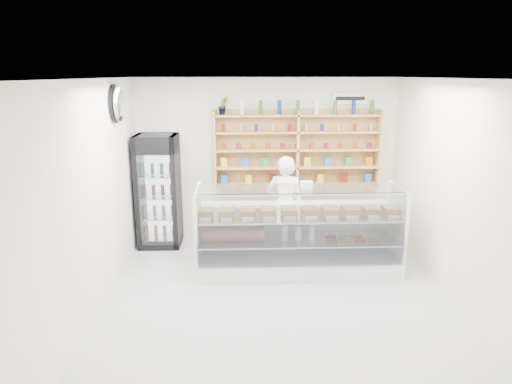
{
  "coord_description": "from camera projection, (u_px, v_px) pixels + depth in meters",
  "views": [
    {
      "loc": [
        -0.52,
        -5.34,
        2.85
      ],
      "look_at": [
        -0.26,
        0.9,
        1.23
      ],
      "focal_mm": 32.0,
      "sensor_mm": 36.0,
      "label": 1
    }
  ],
  "objects": [
    {
      "name": "drinks_cooler",
      "position": [
        159.0,
        191.0,
        7.65
      ],
      "size": [
        0.69,
        0.67,
        1.89
      ],
      "rotation": [
        0.0,
        0.0,
        -0.01
      ],
      "color": "black",
      "rests_on": "floor"
    },
    {
      "name": "shop_worker",
      "position": [
        285.0,
        206.0,
        7.29
      ],
      "size": [
        0.65,
        0.48,
        1.62
      ],
      "primitive_type": "imported",
      "rotation": [
        0.0,
        0.0,
        2.97
      ],
      "color": "white",
      "rests_on": "floor"
    },
    {
      "name": "room",
      "position": [
        281.0,
        197.0,
        5.55
      ],
      "size": [
        5.0,
        5.0,
        5.0
      ],
      "color": "#B1B1B6",
      "rests_on": "ground"
    },
    {
      "name": "wall_shelving",
      "position": [
        297.0,
        150.0,
        7.78
      ],
      "size": [
        2.84,
        0.28,
        1.33
      ],
      "color": "tan",
      "rests_on": "back_wall"
    },
    {
      "name": "display_counter",
      "position": [
        297.0,
        248.0,
        6.74
      ],
      "size": [
        2.96,
        0.88,
        1.29
      ],
      "color": "white",
      "rests_on": "floor"
    },
    {
      "name": "security_mirror",
      "position": [
        119.0,
        104.0,
        6.36
      ],
      "size": [
        0.15,
        0.5,
        0.5
      ],
      "primitive_type": "ellipsoid",
      "color": "silver",
      "rests_on": "left_wall"
    },
    {
      "name": "potted_plant",
      "position": [
        223.0,
        106.0,
        7.54
      ],
      "size": [
        0.19,
        0.17,
        0.29
      ],
      "primitive_type": "imported",
      "rotation": [
        0.0,
        0.0,
        0.29
      ],
      "color": "#1E6626",
      "rests_on": "wall_shelving"
    },
    {
      "name": "wall_sign",
      "position": [
        350.0,
        98.0,
        7.73
      ],
      "size": [
        0.62,
        0.03,
        0.2
      ],
      "primitive_type": "cube",
      "color": "white",
      "rests_on": "back_wall"
    }
  ]
}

